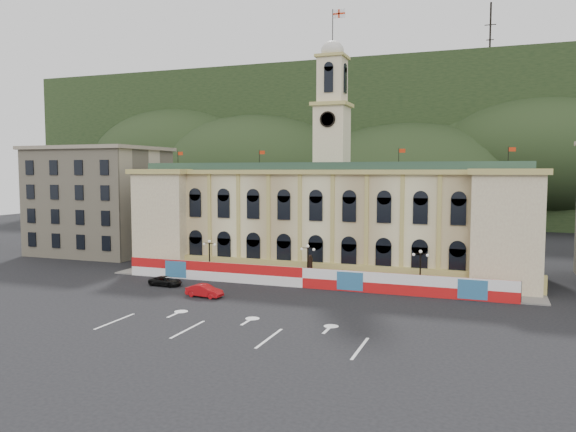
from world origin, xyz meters
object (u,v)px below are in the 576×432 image
(statue, at_px, (310,274))
(black_suv, at_px, (166,281))
(lamp_center, at_px, (308,261))
(red_sedan, at_px, (204,291))

(statue, bearing_deg, black_suv, -154.82)
(lamp_center, bearing_deg, black_suv, -157.71)
(statue, xyz_separation_m, lamp_center, (0.00, -1.00, 1.89))
(lamp_center, height_order, black_suv, lamp_center)
(statue, distance_m, black_suv, 18.37)
(statue, bearing_deg, lamp_center, -90.00)
(statue, height_order, red_sedan, statue)
(statue, relative_size, red_sedan, 0.82)
(statue, height_order, black_suv, statue)
(statue, height_order, lamp_center, lamp_center)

